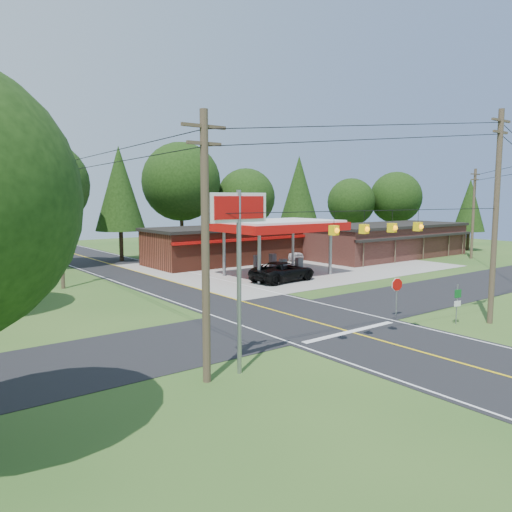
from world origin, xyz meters
TOP-DOWN VIEW (x-y plane):
  - ground at (0.00, 0.00)m, footprint 120.00×120.00m
  - main_highway at (0.00, 0.00)m, footprint 8.00×120.00m
  - cross_road at (0.00, 0.00)m, footprint 70.00×7.00m
  - lane_center_yellow at (0.00, 0.00)m, footprint 0.15×110.00m
  - gas_canopy at (9.00, 13.00)m, footprint 10.60×7.40m
  - convenience_store at (10.00, 22.98)m, footprint 16.40×7.55m
  - strip_building at (28.00, 15.98)m, footprint 20.40×8.75m
  - utility_pole_near_right at (7.50, -7.00)m, footprint 1.80×0.30m
  - utility_pole_near_left at (-9.50, -5.00)m, footprint 1.80×0.30m
  - utility_pole_far_left at (-8.00, 18.00)m, footprint 1.80×0.30m
  - utility_pole_far_right at (34.00, 9.00)m, footprint 1.80×0.30m
  - utility_pole_north at (-6.50, 35.00)m, footprint 0.30×0.30m
  - overhead_beacons at (-1.00, -6.00)m, footprint 17.04×2.04m
  - treeline_backdrop at (0.82, 24.01)m, footprint 70.27×51.59m
  - suv_car at (7.32, 10.30)m, footprint 6.37×6.37m
  - sedan_car at (17.00, 21.00)m, footprint 5.10×5.10m
  - big_stop_sign at (-8.00, -5.01)m, footprint 2.66×0.23m
  - octagonal_stop_sign at (4.50, -3.04)m, footprint 0.80×0.19m
  - route_sign_post at (5.80, -6.02)m, footprint 0.45×0.14m

SIDE VIEW (x-z plane):
  - ground at x=0.00m, z-range 0.00..0.00m
  - main_highway at x=0.00m, z-range 0.00..0.02m
  - cross_road at x=0.00m, z-range 0.00..0.03m
  - lane_center_yellow at x=0.00m, z-range 0.02..0.03m
  - sedan_car at x=17.00m, z-range 0.00..1.55m
  - suv_car at x=7.32m, z-range 0.00..1.63m
  - route_sign_post at x=5.80m, z-range 0.21..2.43m
  - octagonal_stop_sign at x=4.50m, z-range 0.56..2.89m
  - strip_building at x=28.00m, z-range 0.01..3.81m
  - convenience_store at x=10.00m, z-range 0.02..3.82m
  - gas_canopy at x=9.00m, z-range 1.83..6.70m
  - utility_pole_north at x=-6.50m, z-range 0.00..9.50m
  - utility_pole_near_left at x=-9.50m, z-range 0.20..10.20m
  - utility_pole_far_left at x=-8.00m, z-range 0.20..10.20m
  - utility_pole_far_right at x=34.00m, z-range 0.20..10.20m
  - big_stop_sign at x=-8.00m, z-range 1.78..8.95m
  - utility_pole_near_right at x=7.50m, z-range 0.21..11.71m
  - overhead_beacons at x=-1.00m, z-range 5.70..6.73m
  - treeline_backdrop at x=0.82m, z-range 0.84..14.14m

